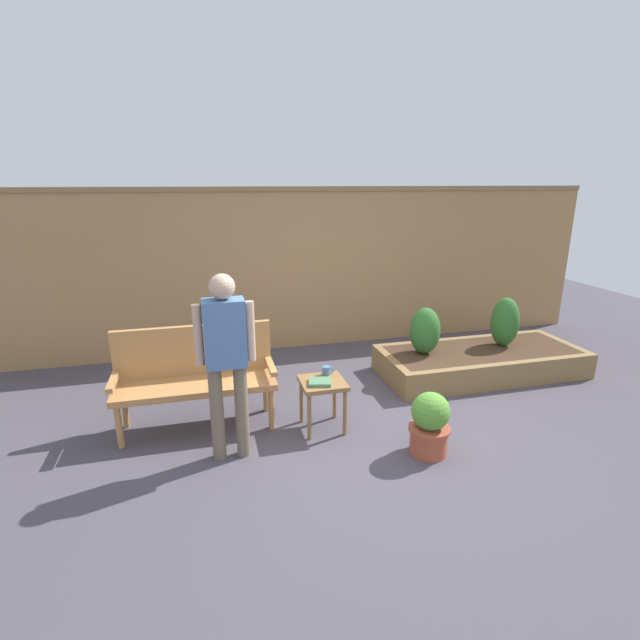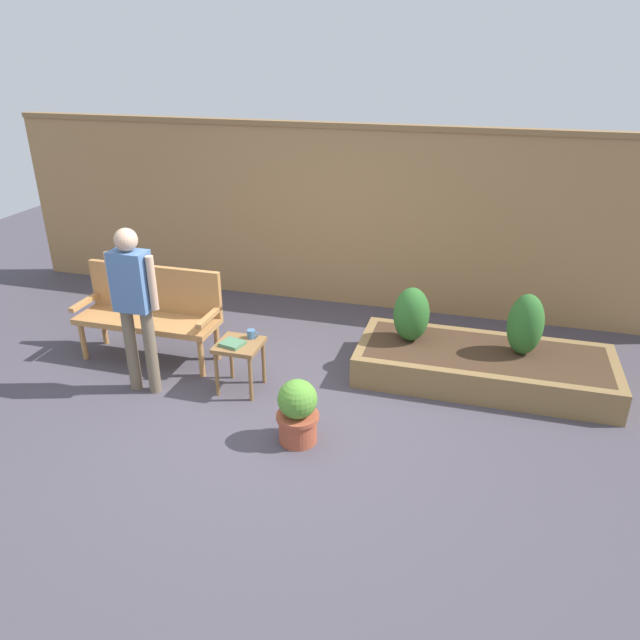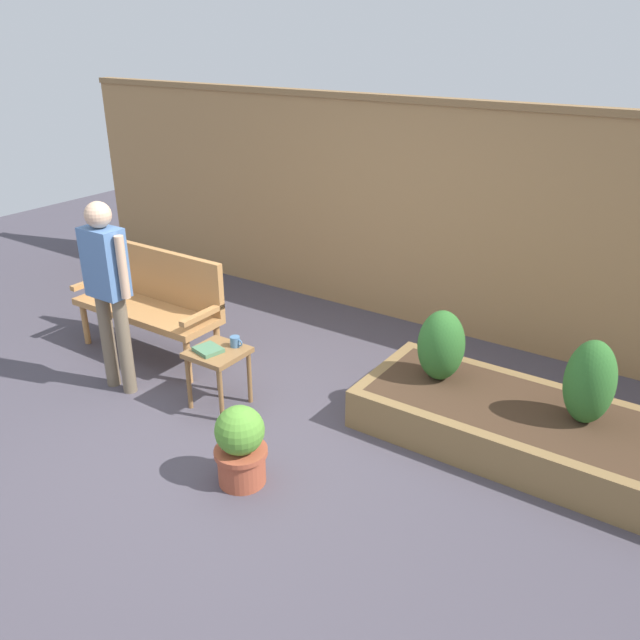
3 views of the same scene
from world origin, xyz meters
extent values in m
plane|color=#47424C|center=(0.00, 0.00, 0.00)|extent=(14.00, 14.00, 0.00)
cube|color=#A37A4C|center=(0.00, 2.60, 1.05)|extent=(8.40, 0.10, 2.10)
cube|color=olive|center=(0.00, 2.60, 2.13)|extent=(8.40, 0.14, 0.06)
cylinder|color=#B77F47|center=(-0.83, 0.76, 0.20)|extent=(0.06, 0.06, 0.40)
cylinder|color=#B77F47|center=(-0.83, 0.40, 0.20)|extent=(0.06, 0.06, 0.40)
cylinder|color=#B77F47|center=(-2.15, 0.76, 0.20)|extent=(0.06, 0.06, 0.40)
cylinder|color=#B77F47|center=(-2.15, 0.40, 0.20)|extent=(0.06, 0.06, 0.40)
cube|color=#B77F47|center=(-1.49, 0.58, 0.43)|extent=(1.44, 0.48, 0.06)
cube|color=#B77F47|center=(-1.49, 0.79, 0.70)|extent=(1.44, 0.06, 0.48)
cube|color=#B77F47|center=(-2.18, 0.58, 0.56)|extent=(0.06, 0.48, 0.04)
cube|color=#B77F47|center=(-0.80, 0.58, 0.56)|extent=(0.06, 0.48, 0.04)
cylinder|color=olive|center=(-0.20, 0.45, 0.22)|extent=(0.04, 0.04, 0.44)
cylinder|color=olive|center=(-0.20, 0.12, 0.22)|extent=(0.04, 0.04, 0.44)
cylinder|color=olive|center=(-0.53, 0.45, 0.22)|extent=(0.04, 0.04, 0.44)
cylinder|color=olive|center=(-0.53, 0.12, 0.22)|extent=(0.04, 0.04, 0.44)
cube|color=olive|center=(-0.37, 0.28, 0.46)|extent=(0.40, 0.40, 0.04)
cylinder|color=teal|center=(-0.30, 0.41, 0.52)|extent=(0.08, 0.08, 0.08)
torus|color=teal|center=(-0.25, 0.41, 0.52)|extent=(0.06, 0.01, 0.06)
cube|color=#4C7A56|center=(-0.41, 0.23, 0.50)|extent=(0.23, 0.21, 0.03)
cylinder|color=#A84C33|center=(0.39, -0.35, 0.11)|extent=(0.31, 0.31, 0.21)
cylinder|color=#A84C33|center=(0.39, -0.35, 0.23)|extent=(0.35, 0.35, 0.04)
sphere|color=#569333|center=(0.39, -0.35, 0.39)|extent=(0.32, 0.32, 0.32)
cube|color=olive|center=(1.81, 0.62, 0.15)|extent=(2.40, 0.09, 0.30)
cube|color=olive|center=(1.81, 1.53, 0.15)|extent=(2.40, 0.09, 0.30)
cube|color=olive|center=(0.65, 1.07, 0.15)|extent=(0.09, 0.82, 0.30)
cube|color=olive|center=(2.96, 1.07, 0.15)|extent=(0.09, 0.82, 0.30)
cube|color=#422D1E|center=(1.81, 1.07, 0.15)|extent=(2.22, 0.82, 0.30)
cylinder|color=brown|center=(1.08, 1.14, 0.33)|extent=(0.04, 0.04, 0.06)
ellipsoid|color=#2D6628|center=(1.08, 1.14, 0.57)|extent=(0.35, 0.35, 0.55)
cylinder|color=brown|center=(2.13, 1.14, 0.33)|extent=(0.04, 0.04, 0.06)
ellipsoid|color=#2D6628|center=(2.13, 1.14, 0.60)|extent=(0.33, 0.33, 0.60)
cylinder|color=#70604C|center=(-1.12, 0.03, 0.41)|extent=(0.11, 0.11, 0.82)
cylinder|color=#70604C|center=(-1.32, 0.03, 0.41)|extent=(0.11, 0.11, 0.82)
cube|color=#4C70A3|center=(-1.22, 0.03, 1.09)|extent=(0.32, 0.20, 0.54)
cylinder|color=tan|center=(-1.02, 0.03, 1.09)|extent=(0.07, 0.07, 0.49)
cylinder|color=tan|center=(-1.42, 0.03, 1.09)|extent=(0.07, 0.07, 0.49)
sphere|color=tan|center=(-1.22, 0.03, 1.46)|extent=(0.20, 0.20, 0.20)
camera|label=1|loc=(-1.38, -3.51, 2.23)|focal=26.28mm
camera|label=2|loc=(1.67, -4.23, 2.96)|focal=33.84mm
camera|label=3|loc=(2.77, -2.94, 2.72)|focal=36.68mm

